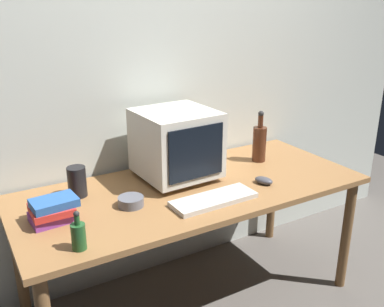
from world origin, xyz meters
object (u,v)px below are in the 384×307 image
Objects in this scene: book_stack at (53,210)px; cd_spindle at (131,201)px; computer_mouse at (264,180)px; bottle_tall at (259,142)px; crt_monitor at (176,144)px; bottle_short at (78,235)px; metal_canister at (77,182)px; keyboard at (214,199)px.

book_stack reaches higher than cd_spindle.
bottle_tall reaches higher than computer_mouse.
crt_monitor is 0.72m from book_stack.
bottle_short is 1.08× the size of metal_canister.
computer_mouse is at bearing 7.20° from bottle_short.
computer_mouse is 0.67× the size of metal_canister.
bottle_short reaches higher than keyboard.
keyboard is 0.34m from computer_mouse.
book_stack is 0.35m from cd_spindle.
bottle_short is at bearing -142.62° from cd_spindle.
computer_mouse is 0.83× the size of cd_spindle.
bottle_short is (-1.01, -0.13, 0.04)m from computer_mouse.
book_stack is (-1.04, 0.15, 0.03)m from computer_mouse.
bottle_tall is at bearing 10.86° from cd_spindle.
cd_spindle is at bearing -151.49° from crt_monitor.
crt_monitor is at bearing 178.41° from bottle_tall.
keyboard is 2.80× the size of metal_canister.
bottle_tall is at bearing -1.59° from crt_monitor.
cd_spindle is (0.31, 0.24, -0.04)m from bottle_short.
keyboard is 0.39m from cd_spindle.
book_stack is at bearing -130.06° from metal_canister.
computer_mouse is at bearing 6.61° from keyboard.
crt_monitor is at bearing 12.28° from book_stack.
crt_monitor reaches higher than computer_mouse.
computer_mouse is 1.05m from book_stack.
bottle_tall is at bearing 30.58° from keyboard.
keyboard is at bearing -87.35° from crt_monitor.
keyboard is 4.20× the size of computer_mouse.
computer_mouse is at bearing -124.06° from bottle_tall.
bottle_short reaches higher than cd_spindle.
bottle_short is at bearing -83.34° from book_stack.
cd_spindle is (-0.89, -0.17, -0.09)m from bottle_tall.
crt_monitor is 2.69× the size of metal_canister.
bottle_tall is (0.53, 0.33, 0.10)m from keyboard.
crt_monitor is 0.96× the size of keyboard.
bottle_short is 0.28m from book_stack.
bottle_short is at bearing -174.33° from keyboard.
keyboard is at bearing -23.91° from cd_spindle.
computer_mouse is 0.35m from bottle_tall.
keyboard is at bearing 6.89° from bottle_short.
crt_monitor is 0.42m from cd_spindle.
bottle_tall is 2.03× the size of metal_canister.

